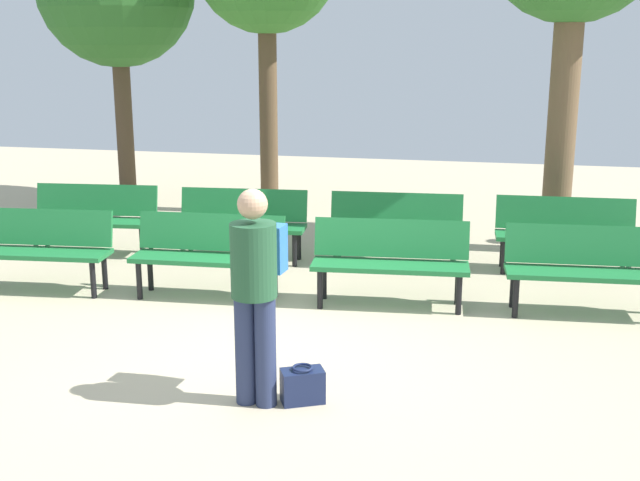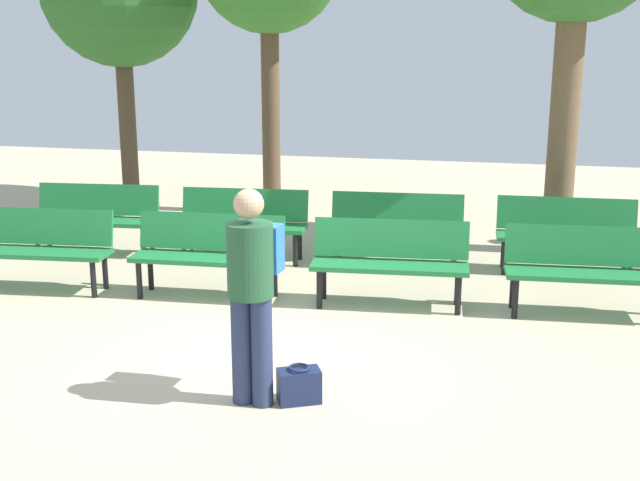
{
  "view_description": "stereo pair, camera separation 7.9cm",
  "coord_description": "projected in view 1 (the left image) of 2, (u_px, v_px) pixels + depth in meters",
  "views": [
    {
      "loc": [
        1.88,
        -6.18,
        2.67
      ],
      "look_at": [
        0.0,
        2.03,
        0.55
      ],
      "focal_mm": 44.73,
      "sensor_mm": 36.0,
      "label": 1
    },
    {
      "loc": [
        1.96,
        -6.16,
        2.67
      ],
      "look_at": [
        0.0,
        2.03,
        0.55
      ],
      "focal_mm": 44.73,
      "sensor_mm": 36.0,
      "label": 2
    }
  ],
  "objects": [
    {
      "name": "ground_plane",
      "position": [
        268.0,
        358.0,
        6.9
      ],
      "size": [
        24.0,
        24.0,
        0.0
      ],
      "primitive_type": "plane",
      "color": "#BCAD8E"
    },
    {
      "name": "bench_r0_c0",
      "position": [
        38.0,
        245.0,
        8.69
      ],
      "size": [
        1.64,
        0.64,
        0.87
      ],
      "rotation": [
        0.0,
        0.0,
        0.1
      ],
      "color": "#1E7238",
      "rests_on": "ground_plane"
    },
    {
      "name": "bench_r0_c1",
      "position": [
        209.0,
        250.0,
        8.46
      ],
      "size": [
        1.63,
        0.58,
        0.87
      ],
      "rotation": [
        0.0,
        0.0,
        0.06
      ],
      "color": "#1E7238",
      "rests_on": "ground_plane"
    },
    {
      "name": "bench_r0_c2",
      "position": [
        390.0,
        257.0,
        8.19
      ],
      "size": [
        1.64,
        0.63,
        0.87
      ],
      "rotation": [
        0.0,
        0.0,
        0.09
      ],
      "color": "#1E7238",
      "rests_on": "ground_plane"
    },
    {
      "name": "bench_r0_c3",
      "position": [
        587.0,
        265.0,
        7.91
      ],
      "size": [
        1.63,
        0.61,
        0.87
      ],
      "rotation": [
        0.0,
        0.0,
        0.08
      ],
      "color": "#1E7238",
      "rests_on": "ground_plane"
    },
    {
      "name": "bench_r1_c0",
      "position": [
        94.0,
        215.0,
        10.18
      ],
      "size": [
        1.64,
        0.65,
        0.87
      ],
      "rotation": [
        0.0,
        0.0,
        0.11
      ],
      "color": "#1E7238",
      "rests_on": "ground_plane"
    },
    {
      "name": "bench_r1_c1",
      "position": [
        242.0,
        220.0,
        9.88
      ],
      "size": [
        1.64,
        0.62,
        0.87
      ],
      "rotation": [
        0.0,
        0.0,
        0.09
      ],
      "color": "#1E7238",
      "rests_on": "ground_plane"
    },
    {
      "name": "bench_r1_c2",
      "position": [
        396.0,
        225.0,
        9.62
      ],
      "size": [
        1.63,
        0.61,
        0.87
      ],
      "rotation": [
        0.0,
        0.0,
        0.08
      ],
      "color": "#1E7238",
      "rests_on": "ground_plane"
    },
    {
      "name": "bench_r1_c3",
      "position": [
        565.0,
        230.0,
        9.36
      ],
      "size": [
        1.62,
        0.57,
        0.87
      ],
      "rotation": [
        0.0,
        0.0,
        0.05
      ],
      "color": "#1E7238",
      "rests_on": "ground_plane"
    },
    {
      "name": "visitor_with_backpack",
      "position": [
        256.0,
        284.0,
        5.84
      ],
      "size": [
        0.36,
        0.54,
        1.65
      ],
      "rotation": [
        0.0,
        0.0,
        3.07
      ],
      "color": "navy",
      "rests_on": "ground_plane"
    },
    {
      "name": "handbag",
      "position": [
        303.0,
        385.0,
        6.03
      ],
      "size": [
        0.37,
        0.31,
        0.29
      ],
      "color": "#192347",
      "rests_on": "ground_plane"
    }
  ]
}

